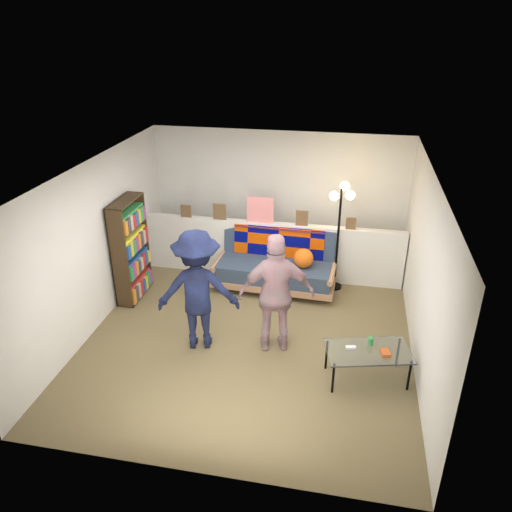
% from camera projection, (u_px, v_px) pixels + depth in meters
% --- Properties ---
extents(ground, '(5.00, 5.00, 0.00)m').
position_uv_depth(ground, '(251.00, 333.00, 7.22)').
color(ground, brown).
rests_on(ground, ground).
extents(room_shell, '(4.60, 5.05, 2.45)m').
position_uv_depth(room_shell, '(257.00, 214.00, 6.91)').
color(room_shell, silver).
rests_on(room_shell, ground).
extents(half_wall_ledge, '(4.45, 0.15, 1.00)m').
position_uv_depth(half_wall_ledge, '(272.00, 250.00, 8.59)').
color(half_wall_ledge, silver).
rests_on(half_wall_ledge, ground).
extents(ledge_decor, '(2.97, 0.02, 0.45)m').
position_uv_depth(ledge_decor, '(259.00, 213.00, 8.32)').
color(ledge_decor, brown).
rests_on(ledge_decor, half_wall_ledge).
extents(futon_sofa, '(2.04, 1.05, 0.86)m').
position_uv_depth(futon_sofa, '(277.00, 264.00, 8.32)').
color(futon_sofa, '#AE7954').
rests_on(futon_sofa, ground).
extents(bookshelf, '(0.27, 0.82, 1.64)m').
position_uv_depth(bookshelf, '(131.00, 253.00, 7.87)').
color(bookshelf, '#311F10').
rests_on(bookshelf, ground).
extents(coffee_table, '(1.14, 0.80, 0.54)m').
position_uv_depth(coffee_table, '(369.00, 352.00, 6.15)').
color(coffee_table, black).
rests_on(coffee_table, ground).
extents(floor_lamp, '(0.39, 0.33, 1.82)m').
position_uv_depth(floor_lamp, '(341.00, 215.00, 7.90)').
color(floor_lamp, black).
rests_on(floor_lamp, ground).
extents(person_left, '(1.22, 0.86, 1.71)m').
position_uv_depth(person_left, '(198.00, 290.00, 6.63)').
color(person_left, black).
rests_on(person_left, ground).
extents(person_right, '(1.06, 0.62, 1.70)m').
position_uv_depth(person_right, '(277.00, 294.00, 6.55)').
color(person_right, pink).
rests_on(person_right, ground).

